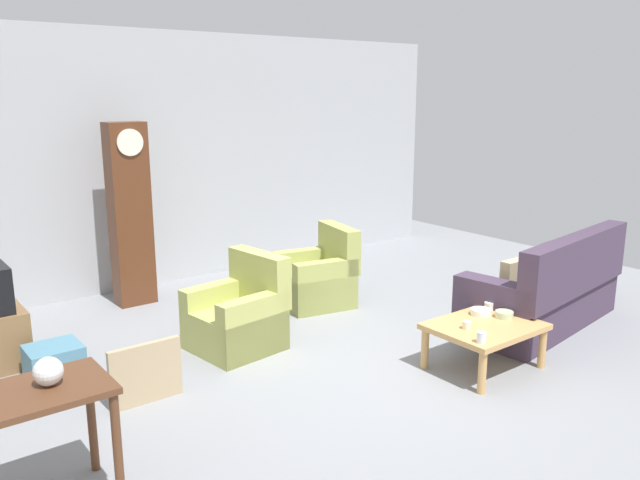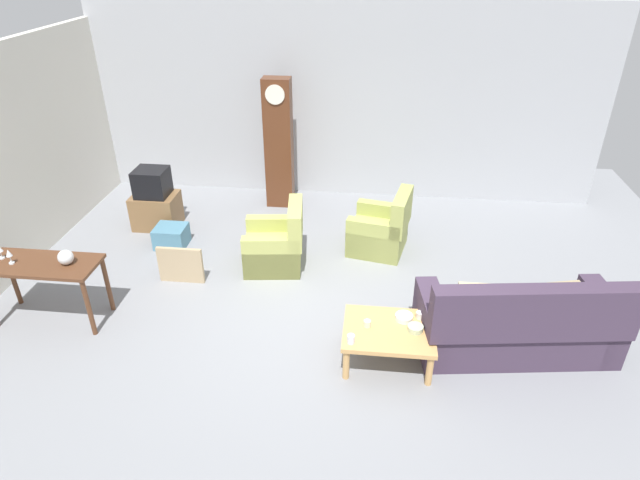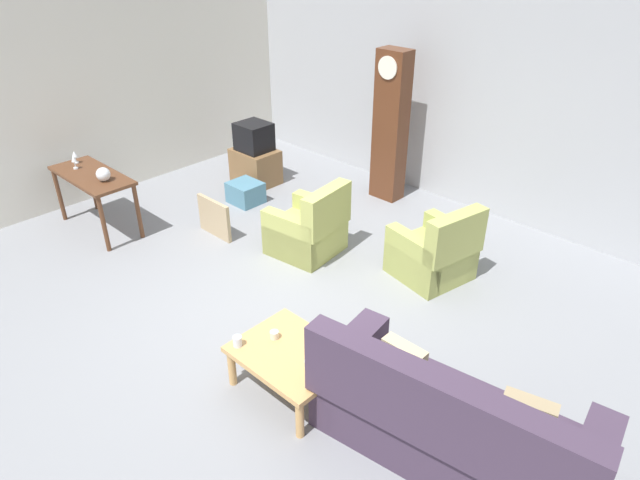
# 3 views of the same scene
# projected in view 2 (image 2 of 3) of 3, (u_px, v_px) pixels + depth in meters

# --- Properties ---
(ground_plane) EXTENTS (10.40, 10.40, 0.00)m
(ground_plane) POSITION_uv_depth(u_px,v_px,m) (321.00, 313.00, 6.57)
(ground_plane) COLOR gray
(garage_door_wall) EXTENTS (8.40, 0.16, 3.20)m
(garage_door_wall) POSITION_uv_depth(u_px,v_px,m) (345.00, 103.00, 8.88)
(garage_door_wall) COLOR #ADAFB5
(garage_door_wall) RESTS_ON ground_plane
(couch_floral) EXTENTS (2.20, 1.16, 1.04)m
(couch_floral) POSITION_uv_depth(u_px,v_px,m) (518.00, 325.00, 5.80)
(couch_floral) COLOR #423347
(couch_floral) RESTS_ON ground_plane
(armchair_olive_near) EXTENTS (0.88, 0.85, 0.92)m
(armchair_olive_near) POSITION_uv_depth(u_px,v_px,m) (276.00, 246.00, 7.37)
(armchair_olive_near) COLOR tan
(armchair_olive_near) RESTS_ON ground_plane
(armchair_olive_far) EXTENTS (0.93, 0.90, 0.92)m
(armchair_olive_far) POSITION_uv_depth(u_px,v_px,m) (381.00, 231.00, 7.74)
(armchair_olive_far) COLOR #A3AA57
(armchair_olive_far) RESTS_ON ground_plane
(coffee_table_wood) EXTENTS (0.96, 0.76, 0.42)m
(coffee_table_wood) POSITION_uv_depth(u_px,v_px,m) (389.00, 333.00, 5.67)
(coffee_table_wood) COLOR tan
(coffee_table_wood) RESTS_ON ground_plane
(console_table_dark) EXTENTS (1.30, 0.56, 0.78)m
(console_table_dark) POSITION_uv_depth(u_px,v_px,m) (43.00, 271.00, 6.15)
(console_table_dark) COLOR #56331E
(console_table_dark) RESTS_ON ground_plane
(grandfather_clock) EXTENTS (0.44, 0.30, 2.13)m
(grandfather_clock) POSITION_uv_depth(u_px,v_px,m) (279.00, 144.00, 8.69)
(grandfather_clock) COLOR #562D19
(grandfather_clock) RESTS_ON ground_plane
(tv_stand_cabinet) EXTENTS (0.68, 0.52, 0.54)m
(tv_stand_cabinet) POSITION_uv_depth(u_px,v_px,m) (157.00, 211.00, 8.39)
(tv_stand_cabinet) COLOR brown
(tv_stand_cabinet) RESTS_ON ground_plane
(tv_crt) EXTENTS (0.48, 0.44, 0.42)m
(tv_crt) POSITION_uv_depth(u_px,v_px,m) (152.00, 182.00, 8.15)
(tv_crt) COLOR black
(tv_crt) RESTS_ON tv_stand_cabinet
(framed_picture_leaning) EXTENTS (0.60, 0.05, 0.51)m
(framed_picture_leaning) POSITION_uv_depth(u_px,v_px,m) (181.00, 265.00, 7.04)
(framed_picture_leaning) COLOR tan
(framed_picture_leaning) RESTS_ON ground_plane
(storage_box_blue) EXTENTS (0.45, 0.41, 0.31)m
(storage_box_blue) POSITION_uv_depth(u_px,v_px,m) (171.00, 236.00, 7.91)
(storage_box_blue) COLOR teal
(storage_box_blue) RESTS_ON ground_plane
(glass_dome_cloche) EXTENTS (0.17, 0.17, 0.17)m
(glass_dome_cloche) POSITION_uv_depth(u_px,v_px,m) (66.00, 257.00, 6.03)
(glass_dome_cloche) COLOR silver
(glass_dome_cloche) RESTS_ON console_table_dark
(cup_white_porcelain) EXTENTS (0.09, 0.09, 0.08)m
(cup_white_porcelain) POSITION_uv_depth(u_px,v_px,m) (420.00, 315.00, 5.78)
(cup_white_porcelain) COLOR white
(cup_white_porcelain) RESTS_ON coffee_table_wood
(cup_blue_rimmed) EXTENTS (0.08, 0.08, 0.10)m
(cup_blue_rimmed) POSITION_uv_depth(u_px,v_px,m) (351.00, 339.00, 5.42)
(cup_blue_rimmed) COLOR silver
(cup_blue_rimmed) RESTS_ON coffee_table_wood
(cup_cream_tall) EXTENTS (0.08, 0.08, 0.07)m
(cup_cream_tall) POSITION_uv_depth(u_px,v_px,m) (367.00, 323.00, 5.66)
(cup_cream_tall) COLOR beige
(cup_cream_tall) RESTS_ON coffee_table_wood
(bowl_white_stacked) EXTENTS (0.19, 0.19, 0.06)m
(bowl_white_stacked) POSITION_uv_depth(u_px,v_px,m) (404.00, 317.00, 5.77)
(bowl_white_stacked) COLOR white
(bowl_white_stacked) RESTS_ON coffee_table_wood
(bowl_shallow_green) EXTENTS (0.17, 0.17, 0.06)m
(bowl_shallow_green) POSITION_uv_depth(u_px,v_px,m) (415.00, 328.00, 5.60)
(bowl_shallow_green) COLOR #B2C69E
(bowl_shallow_green) RESTS_ON coffee_table_wood
(wine_glass_mid) EXTENTS (0.07, 0.07, 0.19)m
(wine_glass_mid) POSITION_uv_depth(u_px,v_px,m) (9.00, 254.00, 6.02)
(wine_glass_mid) COLOR silver
(wine_glass_mid) RESTS_ON console_table_dark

